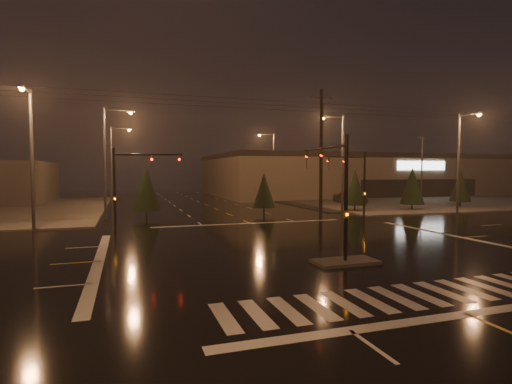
# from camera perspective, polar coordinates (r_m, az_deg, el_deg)

# --- Properties ---
(ground) EXTENTS (140.00, 140.00, 0.00)m
(ground) POSITION_cam_1_polar(r_m,az_deg,el_deg) (22.86, 7.46, -7.89)
(ground) COLOR black
(ground) RESTS_ON ground
(sidewalk_ne) EXTENTS (36.00, 36.00, 0.12)m
(sidewalk_ne) POSITION_cam_1_polar(r_m,az_deg,el_deg) (64.18, 20.20, -0.98)
(sidewalk_ne) COLOR #494741
(sidewalk_ne) RESTS_ON ground
(median_island) EXTENTS (3.00, 1.60, 0.15)m
(median_island) POSITION_cam_1_polar(r_m,az_deg,el_deg) (19.39, 12.63, -9.69)
(median_island) COLOR #494741
(median_island) RESTS_ON ground
(crosswalk) EXTENTS (15.00, 2.60, 0.01)m
(crosswalk) POSITION_cam_1_polar(r_m,az_deg,el_deg) (15.46, 22.39, -13.39)
(crosswalk) COLOR beige
(crosswalk) RESTS_ON ground
(stop_bar_near) EXTENTS (16.00, 0.50, 0.01)m
(stop_bar_near) POSITION_cam_1_polar(r_m,az_deg,el_deg) (14.08, 27.87, -15.16)
(stop_bar_near) COLOR beige
(stop_bar_near) RESTS_ON ground
(stop_bar_far) EXTENTS (16.00, 0.50, 0.01)m
(stop_bar_far) POSITION_cam_1_polar(r_m,az_deg,el_deg) (33.00, -0.82, -4.49)
(stop_bar_far) COLOR beige
(stop_bar_far) RESTS_ON ground
(parking_lot) EXTENTS (50.00, 24.00, 0.08)m
(parking_lot) POSITION_cam_1_polar(r_m,az_deg,el_deg) (65.91, 24.69, -0.99)
(parking_lot) COLOR black
(parking_lot) RESTS_ON ground
(retail_building) EXTENTS (60.20, 28.30, 7.20)m
(retail_building) POSITION_cam_1_polar(r_m,az_deg,el_deg) (79.91, 15.96, 2.55)
(retail_building) COLOR #766554
(retail_building) RESTS_ON ground
(signal_mast_median) EXTENTS (0.25, 4.59, 6.00)m
(signal_mast_median) POSITION_cam_1_polar(r_m,az_deg,el_deg) (19.73, 11.37, 1.32)
(signal_mast_median) COLOR black
(signal_mast_median) RESTS_ON ground
(signal_mast_ne) EXTENTS (4.84, 1.86, 6.00)m
(signal_mast_ne) POSITION_cam_1_polar(r_m,az_deg,el_deg) (35.94, 14.22, 2.08)
(signal_mast_ne) COLOR black
(signal_mast_ne) RESTS_ON ground
(signal_mast_nw) EXTENTS (4.84, 1.86, 6.00)m
(signal_mast_nw) POSITION_cam_1_polar(r_m,az_deg,el_deg) (30.39, -17.70, 1.88)
(signal_mast_nw) COLOR black
(signal_mast_nw) RESTS_ON ground
(streetlight_1) EXTENTS (2.77, 0.32, 10.00)m
(streetlight_1) POSITION_cam_1_polar(r_m,az_deg,el_deg) (38.31, -20.36, 5.05)
(streetlight_1) COLOR #38383A
(streetlight_1) RESTS_ON ground
(streetlight_2) EXTENTS (2.77, 0.32, 10.00)m
(streetlight_2) POSITION_cam_1_polar(r_m,az_deg,el_deg) (54.29, -19.69, 4.40)
(streetlight_2) COLOR #38383A
(streetlight_2) RESTS_ON ground
(streetlight_3) EXTENTS (2.77, 0.32, 10.00)m
(streetlight_3) POSITION_cam_1_polar(r_m,az_deg,el_deg) (41.86, 11.91, 4.98)
(streetlight_3) COLOR #38383A
(streetlight_3) RESTS_ON ground
(streetlight_4) EXTENTS (2.77, 0.32, 10.00)m
(streetlight_4) POSITION_cam_1_polar(r_m,az_deg,el_deg) (60.02, 2.30, 4.42)
(streetlight_4) COLOR #38383A
(streetlight_4) RESTS_ON ground
(streetlight_5) EXTENTS (0.32, 2.77, 10.00)m
(streetlight_5) POSITION_cam_1_polar(r_m,az_deg,el_deg) (32.09, -29.51, 5.28)
(streetlight_5) COLOR #38383A
(streetlight_5) RESTS_ON ground
(streetlight_6) EXTENTS (0.32, 2.77, 10.00)m
(streetlight_6) POSITION_cam_1_polar(r_m,az_deg,el_deg) (44.67, 27.25, 4.58)
(streetlight_6) COLOR #38383A
(streetlight_6) RESTS_ON ground
(utility_pole_1) EXTENTS (2.20, 0.32, 12.00)m
(utility_pole_1) POSITION_cam_1_polar(r_m,az_deg,el_deg) (38.59, 9.29, 5.67)
(utility_pole_1) COLOR black
(utility_pole_1) RESTS_ON ground
(conifer_0) EXTENTS (2.41, 2.41, 4.46)m
(conifer_0) POSITION_cam_1_polar(r_m,az_deg,el_deg) (44.06, 13.95, 0.66)
(conifer_0) COLOR black
(conifer_0) RESTS_ON ground
(conifer_1) EXTENTS (2.59, 2.59, 4.75)m
(conifer_1) POSITION_cam_1_polar(r_m,az_deg,el_deg) (46.81, 21.43, 0.85)
(conifer_1) COLOR black
(conifer_1) RESTS_ON ground
(conifer_2) EXTENTS (2.40, 2.40, 4.45)m
(conifer_2) POSITION_cam_1_polar(r_m,az_deg,el_deg) (53.45, 27.17, 0.81)
(conifer_2) COLOR black
(conifer_2) RESTS_ON ground
(conifer_3) EXTENTS (2.58, 2.58, 4.73)m
(conifer_3) POSITION_cam_1_polar(r_m,az_deg,el_deg) (37.71, -15.41, 0.46)
(conifer_3) COLOR black
(conifer_3) RESTS_ON ground
(conifer_4) EXTENTS (2.20, 2.20, 4.14)m
(conifer_4) POSITION_cam_1_polar(r_m,az_deg,el_deg) (39.59, 1.15, 0.26)
(conifer_4) COLOR black
(conifer_4) RESTS_ON ground
(car_parked) EXTENTS (3.49, 5.12, 1.62)m
(car_parked) POSITION_cam_1_polar(r_m,az_deg,el_deg) (54.18, 13.30, -0.79)
(car_parked) COLOR black
(car_parked) RESTS_ON ground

